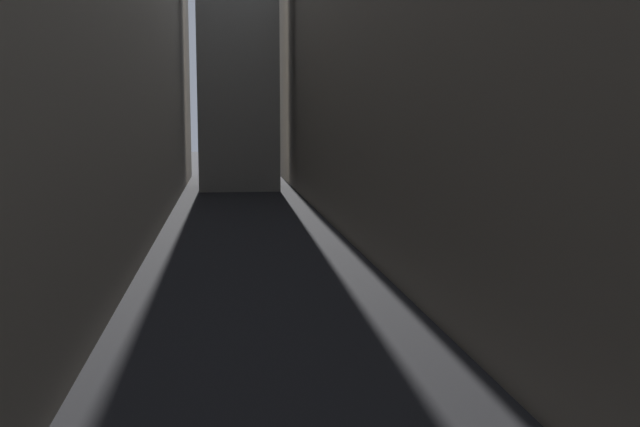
% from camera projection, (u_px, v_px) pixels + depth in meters
% --- Properties ---
extents(ground_plane, '(264.00, 264.00, 0.00)m').
position_uv_depth(ground_plane, '(255.00, 253.00, 38.71)').
color(ground_plane, '#232326').
extents(building_block_left, '(13.41, 108.00, 25.36)m').
position_uv_depth(building_block_left, '(7.00, 4.00, 37.57)').
color(building_block_left, gray).
rests_on(building_block_left, ground).
extents(building_block_right, '(10.30, 108.00, 21.82)m').
position_uv_depth(building_block_right, '(447.00, 45.00, 40.69)').
color(building_block_right, gray).
rests_on(building_block_right, ground).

